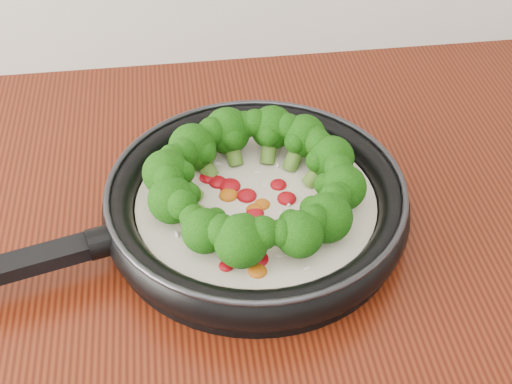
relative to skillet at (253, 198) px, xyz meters
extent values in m
cylinder|color=black|center=(0.00, 0.00, -0.03)|extent=(0.42, 0.42, 0.01)
torus|color=black|center=(0.00, 0.00, -0.01)|extent=(0.44, 0.44, 0.04)
torus|color=#2D2D33|center=(0.00, 0.00, 0.02)|extent=(0.43, 0.43, 0.01)
cube|color=black|center=(-0.26, -0.07, 0.00)|extent=(0.21, 0.08, 0.02)
cylinder|color=black|center=(-0.17, -0.05, 0.00)|extent=(0.04, 0.04, 0.04)
cylinder|color=white|center=(0.00, 0.00, -0.01)|extent=(0.34, 0.34, 0.02)
ellipsoid|color=#A30711|center=(-0.03, 0.11, 0.00)|extent=(0.03, 0.03, 0.01)
ellipsoid|color=#A30711|center=(-0.05, 0.05, 0.00)|extent=(0.03, 0.03, 0.01)
ellipsoid|color=#BD560C|center=(0.00, -0.02, 0.00)|extent=(0.02, 0.02, 0.01)
ellipsoid|color=#A30711|center=(0.08, -0.01, 0.00)|extent=(0.03, 0.03, 0.01)
ellipsoid|color=#A30711|center=(-0.01, -0.09, 0.00)|extent=(0.03, 0.03, 0.01)
ellipsoid|color=#BD560C|center=(-0.01, -0.11, 0.00)|extent=(0.03, 0.03, 0.01)
ellipsoid|color=#A30711|center=(-0.01, 0.01, 0.00)|extent=(0.03, 0.03, 0.01)
ellipsoid|color=#A30711|center=(-0.04, -0.10, 0.00)|extent=(0.02, 0.02, 0.01)
ellipsoid|color=#BD560C|center=(-0.03, 0.01, 0.00)|extent=(0.03, 0.03, 0.01)
ellipsoid|color=#A30711|center=(0.00, -0.02, 0.00)|extent=(0.03, 0.03, 0.01)
ellipsoid|color=#A30711|center=(-0.07, 0.02, 0.00)|extent=(0.02, 0.02, 0.01)
ellipsoid|color=#BD560C|center=(0.11, 0.03, 0.00)|extent=(0.03, 0.03, 0.01)
ellipsoid|color=#A30711|center=(0.08, -0.04, 0.00)|extent=(0.03, 0.03, 0.01)
ellipsoid|color=#A30711|center=(-0.04, 0.04, 0.00)|extent=(0.03, 0.03, 0.01)
ellipsoid|color=#BD560C|center=(0.04, -0.04, 0.00)|extent=(0.03, 0.03, 0.01)
ellipsoid|color=#A30711|center=(-0.02, 0.03, 0.00)|extent=(0.03, 0.03, 0.01)
ellipsoid|color=#A30711|center=(0.04, 0.00, 0.00)|extent=(0.03, 0.03, 0.01)
ellipsoid|color=#BD560C|center=(0.01, -0.01, 0.00)|extent=(0.02, 0.02, 0.01)
ellipsoid|color=#A30711|center=(-0.06, -0.06, 0.00)|extent=(0.03, 0.03, 0.01)
ellipsoid|color=#A30711|center=(0.03, 0.02, 0.00)|extent=(0.03, 0.03, 0.01)
ellipsoid|color=#BD560C|center=(-0.08, -0.02, 0.00)|extent=(0.02, 0.02, 0.01)
ellipsoid|color=#A30711|center=(0.04, -0.05, 0.00)|extent=(0.02, 0.02, 0.01)
ellipsoid|color=white|center=(0.11, 0.06, 0.00)|extent=(0.01, 0.01, 0.00)
ellipsoid|color=white|center=(0.11, 0.05, 0.00)|extent=(0.01, 0.01, 0.00)
ellipsoid|color=white|center=(-0.08, 0.04, 0.00)|extent=(0.01, 0.01, 0.00)
ellipsoid|color=white|center=(0.02, -0.09, 0.00)|extent=(0.01, 0.01, 0.00)
ellipsoid|color=white|center=(0.04, 0.06, 0.00)|extent=(0.01, 0.01, 0.00)
ellipsoid|color=white|center=(-0.09, -0.05, 0.00)|extent=(0.01, 0.01, 0.00)
ellipsoid|color=white|center=(-0.01, 0.09, 0.00)|extent=(0.01, 0.01, 0.00)
ellipsoid|color=white|center=(0.00, -0.02, 0.00)|extent=(0.01, 0.01, 0.00)
ellipsoid|color=white|center=(-0.06, -0.07, 0.00)|extent=(0.01, 0.01, 0.00)
ellipsoid|color=white|center=(0.00, 0.13, 0.00)|extent=(0.01, 0.01, 0.00)
ellipsoid|color=white|center=(0.04, -0.11, 0.00)|extent=(0.01, 0.01, 0.00)
ellipsoid|color=white|center=(-0.01, -0.01, 0.00)|extent=(0.01, 0.01, 0.00)
ellipsoid|color=white|center=(0.03, -0.03, 0.00)|extent=(0.01, 0.01, 0.00)
ellipsoid|color=white|center=(0.02, 0.03, 0.00)|extent=(0.01, 0.01, 0.00)
ellipsoid|color=white|center=(0.03, -0.03, 0.00)|extent=(0.01, 0.01, 0.00)
ellipsoid|color=white|center=(-0.04, 0.07, 0.00)|extent=(0.01, 0.01, 0.00)
ellipsoid|color=white|center=(0.04, -0.01, 0.00)|extent=(0.01, 0.01, 0.00)
ellipsoid|color=white|center=(0.01, 0.05, 0.00)|extent=(0.01, 0.01, 0.00)
cylinder|color=#5B882C|center=(0.08, 0.02, 0.01)|extent=(0.04, 0.03, 0.04)
sphere|color=black|center=(0.10, 0.03, 0.03)|extent=(0.07, 0.07, 0.05)
sphere|color=black|center=(0.09, 0.05, 0.04)|extent=(0.04, 0.04, 0.03)
sphere|color=black|center=(0.10, 0.01, 0.03)|extent=(0.04, 0.04, 0.03)
sphere|color=black|center=(0.08, 0.02, 0.03)|extent=(0.03, 0.03, 0.03)
cylinder|color=#5B882C|center=(0.06, 0.06, 0.01)|extent=(0.04, 0.04, 0.04)
sphere|color=black|center=(0.07, 0.07, 0.03)|extent=(0.06, 0.06, 0.05)
sphere|color=black|center=(0.05, 0.08, 0.04)|extent=(0.04, 0.04, 0.03)
sphere|color=black|center=(0.08, 0.06, 0.04)|extent=(0.04, 0.04, 0.03)
sphere|color=black|center=(0.06, 0.06, 0.03)|extent=(0.03, 0.03, 0.03)
cylinder|color=#5B882C|center=(0.03, 0.08, 0.01)|extent=(0.03, 0.04, 0.04)
sphere|color=black|center=(0.04, 0.09, 0.03)|extent=(0.07, 0.07, 0.06)
sphere|color=black|center=(0.01, 0.10, 0.04)|extent=(0.04, 0.04, 0.03)
sphere|color=black|center=(0.05, 0.08, 0.04)|extent=(0.04, 0.04, 0.03)
sphere|color=black|center=(0.03, 0.08, 0.03)|extent=(0.03, 0.03, 0.03)
cylinder|color=#5B882C|center=(-0.02, 0.08, 0.01)|extent=(0.03, 0.04, 0.04)
sphere|color=black|center=(-0.02, 0.10, 0.03)|extent=(0.07, 0.07, 0.06)
sphere|color=black|center=(-0.04, 0.09, 0.04)|extent=(0.04, 0.04, 0.04)
sphere|color=black|center=(0.00, 0.10, 0.04)|extent=(0.04, 0.04, 0.03)
sphere|color=black|center=(-0.02, 0.08, 0.03)|extent=(0.04, 0.04, 0.03)
cylinder|color=#5B882C|center=(-0.05, 0.06, 0.01)|extent=(0.04, 0.04, 0.04)
sphere|color=black|center=(-0.07, 0.07, 0.03)|extent=(0.07, 0.07, 0.06)
sphere|color=black|center=(-0.08, 0.05, 0.04)|extent=(0.04, 0.04, 0.04)
sphere|color=black|center=(-0.05, 0.08, 0.03)|extent=(0.04, 0.04, 0.03)
sphere|color=black|center=(-0.05, 0.06, 0.03)|extent=(0.04, 0.04, 0.03)
cylinder|color=#5B882C|center=(-0.08, 0.02, 0.01)|extent=(0.04, 0.03, 0.04)
sphere|color=black|center=(-0.10, 0.02, 0.03)|extent=(0.07, 0.07, 0.05)
sphere|color=black|center=(-0.10, 0.00, 0.04)|extent=(0.04, 0.04, 0.03)
sphere|color=black|center=(-0.09, 0.04, 0.04)|extent=(0.04, 0.04, 0.03)
sphere|color=black|center=(-0.08, 0.02, 0.04)|extent=(0.03, 0.03, 0.03)
cylinder|color=#5B882C|center=(-0.07, -0.02, 0.01)|extent=(0.04, 0.03, 0.04)
sphere|color=black|center=(-0.09, -0.02, 0.03)|extent=(0.07, 0.07, 0.05)
sphere|color=black|center=(-0.08, -0.04, 0.04)|extent=(0.04, 0.04, 0.03)
sphere|color=black|center=(-0.09, 0.00, 0.04)|extent=(0.04, 0.04, 0.03)
sphere|color=black|center=(-0.07, -0.02, 0.03)|extent=(0.03, 0.03, 0.03)
cylinder|color=#5B882C|center=(-0.05, -0.06, 0.01)|extent=(0.04, 0.04, 0.04)
sphere|color=black|center=(-0.06, -0.07, 0.03)|extent=(0.06, 0.06, 0.05)
sphere|color=black|center=(-0.04, -0.08, 0.04)|extent=(0.04, 0.04, 0.03)
sphere|color=black|center=(-0.07, -0.06, 0.03)|extent=(0.04, 0.04, 0.03)
sphere|color=black|center=(-0.05, -0.06, 0.03)|extent=(0.03, 0.03, 0.02)
cylinder|color=#5B882C|center=(-0.02, -0.08, 0.01)|extent=(0.03, 0.04, 0.04)
sphere|color=black|center=(-0.03, -0.10, 0.03)|extent=(0.07, 0.07, 0.06)
sphere|color=black|center=(0.00, -0.10, 0.04)|extent=(0.04, 0.04, 0.04)
sphere|color=black|center=(-0.04, -0.09, 0.04)|extent=(0.04, 0.04, 0.03)
sphere|color=black|center=(-0.02, -0.08, 0.03)|extent=(0.04, 0.04, 0.03)
cylinder|color=#5B882C|center=(0.03, -0.08, 0.01)|extent=(0.03, 0.04, 0.04)
sphere|color=black|center=(0.04, -0.10, 0.03)|extent=(0.06, 0.06, 0.05)
sphere|color=black|center=(0.05, -0.08, 0.04)|extent=(0.04, 0.04, 0.03)
sphere|color=black|center=(0.02, -0.10, 0.04)|extent=(0.04, 0.04, 0.03)
sphere|color=black|center=(0.03, -0.08, 0.03)|extent=(0.03, 0.03, 0.03)
cylinder|color=#5B882C|center=(0.06, -0.06, 0.01)|extent=(0.04, 0.04, 0.04)
sphere|color=black|center=(0.07, -0.07, 0.03)|extent=(0.07, 0.07, 0.06)
sphere|color=black|center=(0.08, -0.05, 0.04)|extent=(0.04, 0.04, 0.03)
sphere|color=black|center=(0.05, -0.08, 0.03)|extent=(0.04, 0.04, 0.03)
sphere|color=black|center=(0.06, -0.06, 0.03)|extent=(0.03, 0.03, 0.03)
cylinder|color=#5B882C|center=(0.08, -0.02, 0.01)|extent=(0.04, 0.03, 0.04)
sphere|color=black|center=(0.10, -0.03, 0.03)|extent=(0.07, 0.07, 0.05)
sphere|color=black|center=(0.10, -0.01, 0.04)|extent=(0.04, 0.04, 0.03)
sphere|color=black|center=(0.09, -0.04, 0.04)|extent=(0.04, 0.04, 0.03)
sphere|color=black|center=(0.08, -0.02, 0.03)|extent=(0.03, 0.03, 0.03)
camera|label=1|loc=(-0.08, -0.60, 0.55)|focal=49.09mm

